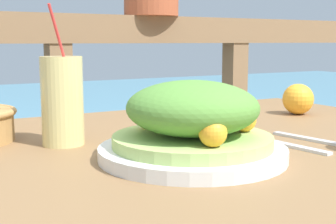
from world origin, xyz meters
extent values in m
cube|color=olive|center=(0.00, 0.00, 0.75)|extent=(1.26, 0.89, 0.04)
cube|color=brown|center=(0.00, 0.74, 0.99)|extent=(2.80, 0.08, 0.09)
cube|color=brown|center=(0.00, 0.74, 0.47)|extent=(0.07, 0.07, 0.94)
cube|color=brown|center=(0.68, 0.74, 0.47)|extent=(0.07, 0.07, 0.94)
cylinder|color=silver|center=(-0.03, -0.08, 0.78)|extent=(0.30, 0.30, 0.02)
cylinder|color=#A8C66B|center=(-0.03, -0.08, 0.80)|extent=(0.25, 0.25, 0.02)
ellipsoid|color=#568E38|center=(-0.03, -0.08, 0.85)|extent=(0.21, 0.21, 0.09)
sphere|color=#F9A328|center=(0.05, -0.10, 0.82)|extent=(0.04, 0.04, 0.04)
sphere|color=#F9A328|center=(-0.06, 0.00, 0.82)|extent=(0.04, 0.04, 0.04)
sphere|color=#F9A328|center=(-0.05, -0.17, 0.82)|extent=(0.04, 0.04, 0.04)
cylinder|color=#DBCC7F|center=(-0.18, 0.12, 0.85)|extent=(0.07, 0.07, 0.16)
cylinder|color=red|center=(-0.17, 0.11, 0.91)|extent=(0.07, 0.05, 0.21)
cylinder|color=#A34C2D|center=(0.32, 0.74, 1.09)|extent=(0.18, 0.18, 0.11)
cube|color=silver|center=(0.16, -0.09, 0.77)|extent=(0.04, 0.18, 0.00)
cube|color=silver|center=(0.23, -0.09, 0.77)|extent=(0.05, 0.18, 0.00)
sphere|color=#F9A328|center=(0.44, 0.16, 0.81)|extent=(0.08, 0.08, 0.08)
camera|label=1|loc=(-0.42, -0.69, 0.95)|focal=50.00mm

